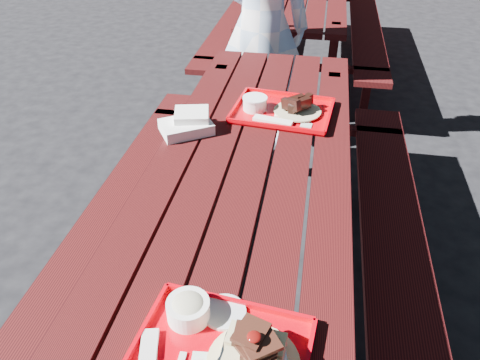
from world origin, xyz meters
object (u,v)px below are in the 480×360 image
at_px(picnic_table_far, 300,10).
at_px(near_tray, 222,343).
at_px(person, 261,27).
at_px(far_tray, 281,109).
at_px(picnic_table_near, 247,213).

xyz_separation_m(picnic_table_far, near_tray, (0.06, -3.54, 0.22)).
relative_size(picnic_table_far, near_tray, 5.54).
relative_size(picnic_table_far, person, 1.48).
xyz_separation_m(near_tray, person, (-0.22, 2.22, 0.03)).
bearing_deg(far_tray, picnic_table_near, -98.48).
relative_size(picnic_table_far, far_tray, 5.28).
bearing_deg(person, near_tray, 94.53).
bearing_deg(near_tray, person, 95.69).
bearing_deg(picnic_table_near, person, 96.10).
bearing_deg(person, far_tray, 101.61).
bearing_deg(near_tray, picnic_table_far, 91.02).
xyz_separation_m(picnic_table_near, far_tray, (0.07, 0.47, 0.21)).
xyz_separation_m(picnic_table_near, picnic_table_far, (0.00, 2.80, 0.00)).
height_order(near_tray, far_tray, near_tray).
bearing_deg(picnic_table_near, far_tray, 81.52).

